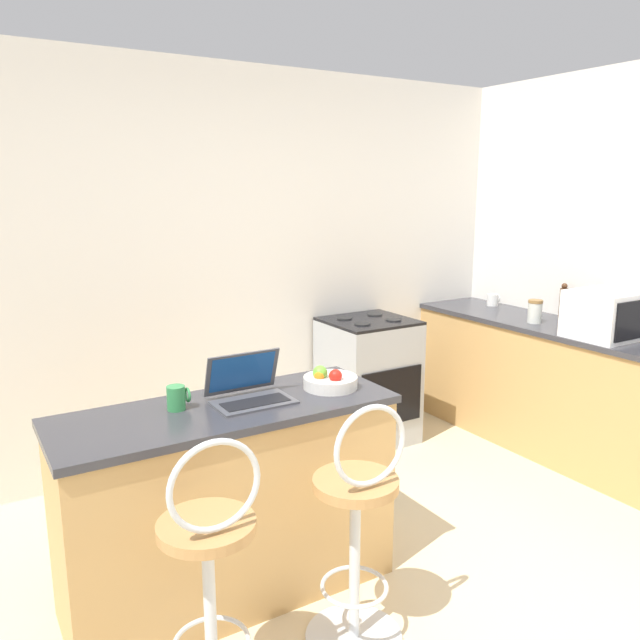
{
  "coord_description": "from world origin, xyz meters",
  "views": [
    {
      "loc": [
        -1.59,
        -1.55,
        1.83
      ],
      "look_at": [
        0.4,
        1.75,
        1.0
      ],
      "focal_mm": 35.0,
      "sensor_mm": 36.0,
      "label": 1
    }
  ],
  "objects_px": {
    "pepper_mill": "(563,301)",
    "bar_stool_near": "(211,581)",
    "stove_range": "(368,380)",
    "mug_green": "(177,398)",
    "fruit_bowl": "(329,381)",
    "mug_white": "(493,300)",
    "laptop": "(249,389)",
    "storage_jar": "(535,311)",
    "microwave": "(612,314)",
    "bar_stool_far": "(358,531)"
  },
  "relations": [
    {
      "from": "pepper_mill",
      "to": "bar_stool_near",
      "type": "bearing_deg",
      "value": -161.55
    },
    {
      "from": "bar_stool_near",
      "to": "stove_range",
      "type": "relative_size",
      "value": 1.15
    },
    {
      "from": "mug_green",
      "to": "fruit_bowl",
      "type": "bearing_deg",
      "value": -7.29
    },
    {
      "from": "mug_white",
      "to": "mug_green",
      "type": "bearing_deg",
      "value": -161.07
    },
    {
      "from": "stove_range",
      "to": "mug_green",
      "type": "relative_size",
      "value": 8.75
    },
    {
      "from": "bar_stool_near",
      "to": "laptop",
      "type": "height_order",
      "value": "laptop"
    },
    {
      "from": "laptop",
      "to": "mug_green",
      "type": "height_order",
      "value": "laptop"
    },
    {
      "from": "pepper_mill",
      "to": "storage_jar",
      "type": "relative_size",
      "value": 1.56
    },
    {
      "from": "mug_white",
      "to": "pepper_mill",
      "type": "bearing_deg",
      "value": -82.05
    },
    {
      "from": "mug_green",
      "to": "mug_white",
      "type": "relative_size",
      "value": 1.01
    },
    {
      "from": "bar_stool_near",
      "to": "storage_jar",
      "type": "distance_m",
      "value": 3.02
    },
    {
      "from": "mug_green",
      "to": "mug_white",
      "type": "xyz_separation_m",
      "value": [
        2.92,
        1.0,
        -0.01
      ]
    },
    {
      "from": "microwave",
      "to": "stove_range",
      "type": "xyz_separation_m",
      "value": [
        -1.0,
        1.21,
        -0.6
      ]
    },
    {
      "from": "bar_stool_near",
      "to": "laptop",
      "type": "bearing_deg",
      "value": 53.91
    },
    {
      "from": "bar_stool_near",
      "to": "laptop",
      "type": "relative_size",
      "value": 3.04
    },
    {
      "from": "microwave",
      "to": "fruit_bowl",
      "type": "xyz_separation_m",
      "value": [
        -2.05,
        0.05,
        -0.11
      ]
    },
    {
      "from": "mug_green",
      "to": "bar_stool_far",
      "type": "bearing_deg",
      "value": -51.62
    },
    {
      "from": "bar_stool_far",
      "to": "laptop",
      "type": "xyz_separation_m",
      "value": [
        -0.19,
        0.58,
        0.46
      ]
    },
    {
      "from": "pepper_mill",
      "to": "fruit_bowl",
      "type": "distance_m",
      "value": 2.35
    },
    {
      "from": "bar_stool_near",
      "to": "fruit_bowl",
      "type": "xyz_separation_m",
      "value": [
        0.82,
        0.54,
        0.44
      ]
    },
    {
      "from": "pepper_mill",
      "to": "mug_green",
      "type": "xyz_separation_m",
      "value": [
        -3.0,
        -0.41,
        -0.07
      ]
    },
    {
      "from": "microwave",
      "to": "pepper_mill",
      "type": "distance_m",
      "value": 0.6
    },
    {
      "from": "laptop",
      "to": "pepper_mill",
      "type": "relative_size",
      "value": 1.37
    },
    {
      "from": "bar_stool_near",
      "to": "fruit_bowl",
      "type": "distance_m",
      "value": 1.07
    },
    {
      "from": "laptop",
      "to": "bar_stool_near",
      "type": "bearing_deg",
      "value": -126.09
    },
    {
      "from": "storage_jar",
      "to": "pepper_mill",
      "type": "bearing_deg",
      "value": 3.19
    },
    {
      "from": "fruit_bowl",
      "to": "bar_stool_far",
      "type": "bearing_deg",
      "value": -110.76
    },
    {
      "from": "laptop",
      "to": "pepper_mill",
      "type": "bearing_deg",
      "value": 9.65
    },
    {
      "from": "microwave",
      "to": "mug_white",
      "type": "height_order",
      "value": "microwave"
    },
    {
      "from": "bar_stool_near",
      "to": "laptop",
      "type": "xyz_separation_m",
      "value": [
        0.42,
        0.58,
        0.46
      ]
    },
    {
      "from": "bar_stool_far",
      "to": "laptop",
      "type": "height_order",
      "value": "laptop"
    },
    {
      "from": "microwave",
      "to": "stove_range",
      "type": "bearing_deg",
      "value": 129.54
    },
    {
      "from": "bar_stool_near",
      "to": "mug_white",
      "type": "distance_m",
      "value": 3.47
    },
    {
      "from": "bar_stool_near",
      "to": "bar_stool_far",
      "type": "bearing_deg",
      "value": 0.0
    },
    {
      "from": "microwave",
      "to": "fruit_bowl",
      "type": "bearing_deg",
      "value": 178.69
    },
    {
      "from": "mug_green",
      "to": "laptop",
      "type": "bearing_deg",
      "value": -9.12
    },
    {
      "from": "storage_jar",
      "to": "mug_white",
      "type": "bearing_deg",
      "value": 69.05
    },
    {
      "from": "stove_range",
      "to": "mug_green",
      "type": "distance_m",
      "value": 2.12
    },
    {
      "from": "microwave",
      "to": "mug_white",
      "type": "relative_size",
      "value": 5.08
    },
    {
      "from": "laptop",
      "to": "fruit_bowl",
      "type": "distance_m",
      "value": 0.4
    },
    {
      "from": "pepper_mill",
      "to": "stove_range",
      "type": "bearing_deg",
      "value": 151.9
    },
    {
      "from": "stove_range",
      "to": "storage_jar",
      "type": "distance_m",
      "value": 1.26
    },
    {
      "from": "bar_stool_near",
      "to": "mug_white",
      "type": "bearing_deg",
      "value": 28.29
    },
    {
      "from": "stove_range",
      "to": "pepper_mill",
      "type": "relative_size",
      "value": 3.62
    },
    {
      "from": "bar_stool_far",
      "to": "storage_jar",
      "type": "bearing_deg",
      "value": 25.06
    },
    {
      "from": "bar_stool_far",
      "to": "storage_jar",
      "type": "relative_size",
      "value": 6.5
    },
    {
      "from": "bar_stool_far",
      "to": "mug_white",
      "type": "xyz_separation_m",
      "value": [
        2.42,
        1.63,
        0.45
      ]
    },
    {
      "from": "stove_range",
      "to": "mug_white",
      "type": "relative_size",
      "value": 8.82
    },
    {
      "from": "pepper_mill",
      "to": "mug_white",
      "type": "distance_m",
      "value": 0.6
    },
    {
      "from": "microwave",
      "to": "mug_green",
      "type": "relative_size",
      "value": 5.04
    }
  ]
}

